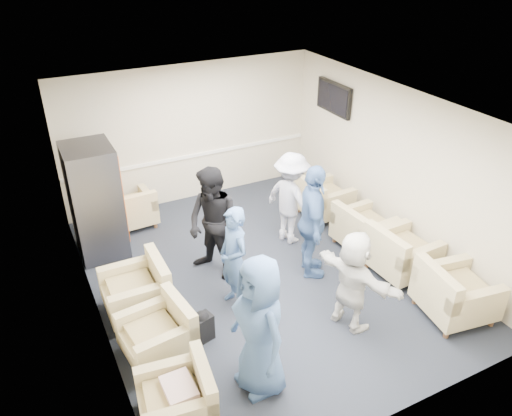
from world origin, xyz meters
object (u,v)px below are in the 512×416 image
armchair_right_midfar (361,230)px  person_front_right (353,281)px  person_front_left (260,327)px  person_mid_right (312,223)px  armchair_left_far (140,291)px  person_mid_left (234,259)px  armchair_left_mid (161,334)px  person_back_right (291,199)px  armchair_right_near (452,295)px  person_back_left (213,224)px  armchair_left_near (181,400)px  armchair_right_far (322,200)px  armchair_right_midnear (399,255)px  armchair_corner (132,210)px  vending_machine (96,201)px

armchair_right_midfar → person_front_right: person_front_right is taller
person_front_left → person_mid_right: 2.38m
armchair_left_far → person_front_left: size_ratio=0.47×
person_mid_left → person_front_right: bearing=42.6°
armchair_left_mid → person_back_right: size_ratio=0.55×
armchair_right_near → person_back_left: bearing=55.5°
armchair_left_near → armchair_right_far: armchair_right_far is taller
armchair_right_midnear → armchair_right_far: armchair_right_midnear is taller
person_front_right → armchair_right_midnear: bearing=-81.5°
armchair_right_midfar → armchair_right_far: size_ratio=1.00×
armchair_corner → person_front_left: bearing=92.3°
person_front_left → person_mid_right: size_ratio=0.98×
armchair_left_near → person_back_right: size_ratio=0.54×
armchair_left_mid → person_front_left: 1.46m
armchair_right_midnear → armchair_right_midfar: armchair_right_midnear is taller
armchair_left_near → person_front_left: bearing=100.7°
armchair_left_far → person_front_left: (0.90, -1.96, 0.57)m
armchair_left_far → person_back_left: 1.45m
armchair_left_mid → vending_machine: (-0.17, 2.75, 0.63)m
vending_machine → person_mid_left: 2.69m
armchair_right_midfar → armchair_left_far: bearing=85.0°
vending_machine → person_back_right: 3.22m
armchair_left_far → armchair_right_near: armchair_right_near is taller
armchair_right_near → armchair_right_far: (-0.06, 3.18, -0.02)m
armchair_right_midfar → person_back_right: person_back_right is taller
person_mid_right → person_back_left: bearing=88.3°
person_back_left → armchair_right_midnear: bearing=38.4°
armchair_right_midfar → person_front_left: 3.51m
person_front_left → person_front_right: 1.64m
armchair_right_near → armchair_corner: armchair_right_near is taller
armchair_left_near → armchair_left_mid: bearing=-178.5°
armchair_right_near → person_mid_left: size_ratio=0.65×
person_back_right → armchair_right_midfar: bearing=-144.5°
armchair_right_midfar → person_back_left: size_ratio=0.49×
person_back_left → person_back_right: bearing=77.0°
armchair_right_far → armchair_corner: 3.52m
armchair_left_far → armchair_right_near: bearing=62.0°
armchair_right_far → person_mid_left: person_mid_left is taller
armchair_left_far → person_front_right: 2.97m
armchair_right_midfar → vending_machine: bearing=61.0°
person_mid_left → person_front_left: bearing=-19.4°
vending_machine → person_mid_left: size_ratio=1.20×
armchair_left_near → armchair_right_midfar: 4.36m
armchair_left_near → armchair_right_midfar: (3.91, 1.92, 0.02)m
vending_machine → person_back_left: vending_machine is taller
armchair_left_far → person_back_left: size_ratio=0.47×
armchair_right_midnear → person_front_left: (-2.96, -0.98, 0.55)m
armchair_right_far → armchair_left_near: bearing=125.0°
armchair_left_mid → armchair_right_near: bearing=66.5°
vending_machine → armchair_right_far: bearing=-9.9°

